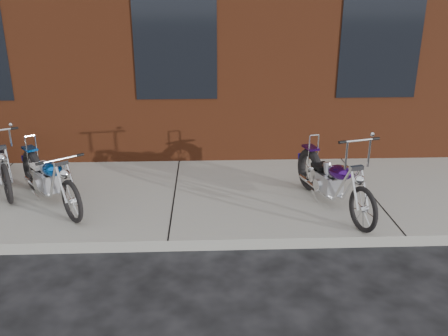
{
  "coord_description": "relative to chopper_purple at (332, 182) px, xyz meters",
  "views": [
    {
      "loc": [
        0.48,
        -5.21,
        3.02
      ],
      "look_at": [
        0.73,
        0.8,
        0.81
      ],
      "focal_mm": 38.0,
      "sensor_mm": 36.0,
      "label": 1
    }
  ],
  "objects": [
    {
      "name": "sidewalk",
      "position": [
        -2.26,
        0.58,
        -0.45
      ],
      "size": [
        22.0,
        3.0,
        0.15
      ],
      "primitive_type": "cube",
      "color": "#999792",
      "rests_on": "ground"
    },
    {
      "name": "ground",
      "position": [
        -2.26,
        -0.92,
        -0.53
      ],
      "size": [
        120.0,
        120.0,
        0.0
      ],
      "primitive_type": "plane",
      "color": "black",
      "rests_on": "ground"
    },
    {
      "name": "chopper_blue",
      "position": [
        -4.03,
        0.27,
        -0.0
      ],
      "size": [
        1.34,
        1.68,
        0.89
      ],
      "rotation": [
        0.0,
        0.0,
        -0.91
      ],
      "color": "black",
      "rests_on": "sidewalk"
    },
    {
      "name": "chopper_purple",
      "position": [
        0.0,
        0.0,
        0.0
      ],
      "size": [
        0.73,
        2.03,
        1.17
      ],
      "rotation": [
        0.0,
        0.0,
        -1.3
      ],
      "color": "black",
      "rests_on": "sidewalk"
    }
  ]
}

